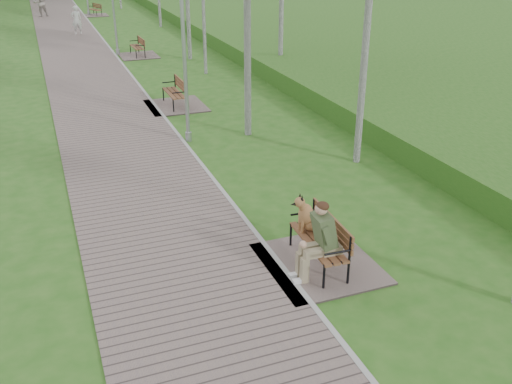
{
  "coord_description": "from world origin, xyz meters",
  "views": [
    {
      "loc": [
        -3.73,
        -10.09,
        5.82
      ],
      "look_at": [
        -0.19,
        -0.9,
        1.24
      ],
      "focal_mm": 40.0,
      "sensor_mm": 36.0,
      "label": 1
    }
  ],
  "objects": [
    {
      "name": "pedestrian_far",
      "position": [
        -2.87,
        34.86,
        0.96
      ],
      "size": [
        1.08,
        0.93,
        1.93
      ],
      "primitive_type": "imported",
      "rotation": [
        0.0,
        0.0,
        3.38
      ],
      "color": "gray",
      "rests_on": "ground"
    },
    {
      "name": "bench_far",
      "position": [
        0.77,
        34.14,
        0.19
      ],
      "size": [
        1.67,
        1.85,
        1.02
      ],
      "color": "#705F5B",
      "rests_on": "ground"
    },
    {
      "name": "pedestrian_near",
      "position": [
        -1.15,
        26.24,
        0.84
      ],
      "size": [
        0.65,
        0.46,
        1.67
      ],
      "primitive_type": "imported",
      "rotation": [
        0.0,
        0.0,
        3.25
      ],
      "color": "silver",
      "rests_on": "ground"
    },
    {
      "name": "embankment",
      "position": [
        12.0,
        20.0,
        0.0
      ],
      "size": [
        14.0,
        70.0,
        1.6
      ],
      "primitive_type": "cube",
      "color": "#48752A",
      "rests_on": "ground"
    },
    {
      "name": "bench_second",
      "position": [
        0.66,
        9.41,
        0.23
      ],
      "size": [
        1.98,
        2.2,
        1.22
      ],
      "color": "#705F5B",
      "rests_on": "ground"
    },
    {
      "name": "bench_main",
      "position": [
        0.61,
        -1.95,
        0.5
      ],
      "size": [
        2.02,
        2.25,
        1.76
      ],
      "color": "#705F5B",
      "rests_on": "ground"
    },
    {
      "name": "lamp_post_near",
      "position": [
        0.18,
        5.7,
        2.27
      ],
      "size": [
        0.19,
        0.19,
        4.85
      ],
      "color": "#999CA1",
      "rests_on": "ground"
    },
    {
      "name": "kerb",
      "position": [
        0.0,
        21.5,
        0.03
      ],
      "size": [
        0.1,
        67.0,
        0.05
      ],
      "primitive_type": "cube",
      "color": "#999993",
      "rests_on": "ground"
    },
    {
      "name": "lamp_post_second",
      "position": [
        0.16,
        19.38,
        2.26
      ],
      "size": [
        0.19,
        0.19,
        4.83
      ],
      "color": "#999CA1",
      "rests_on": "ground"
    },
    {
      "name": "ground",
      "position": [
        0.0,
        0.0,
        0.0
      ],
      "size": [
        120.0,
        120.0,
        0.0
      ],
      "primitive_type": "plane",
      "color": "#265917",
      "rests_on": "ground"
    },
    {
      "name": "walkway",
      "position": [
        -1.75,
        21.5,
        0.02
      ],
      "size": [
        3.5,
        67.0,
        0.04
      ],
      "primitive_type": "cube",
      "color": "#705F5B",
      "rests_on": "ground"
    },
    {
      "name": "bench_third",
      "position": [
        1.03,
        18.67,
        0.21
      ],
      "size": [
        1.81,
        2.01,
        1.11
      ],
      "color": "#705F5B",
      "rests_on": "ground"
    }
  ]
}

